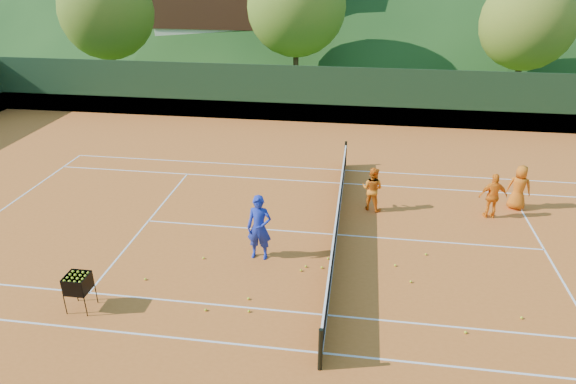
# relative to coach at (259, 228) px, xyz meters

# --- Properties ---
(ground) EXTENTS (400.00, 400.00, 0.00)m
(ground) POSITION_rel_coach_xyz_m (2.19, 1.68, -1.02)
(ground) COLOR #2F5219
(ground) RESTS_ON ground
(clay_court) EXTENTS (40.00, 24.00, 0.02)m
(clay_court) POSITION_rel_coach_xyz_m (2.19, 1.68, -1.01)
(clay_court) COLOR #C25D1F
(clay_court) RESTS_ON ground
(coach) EXTENTS (0.76, 0.52, 2.01)m
(coach) POSITION_rel_coach_xyz_m (0.00, 0.00, 0.00)
(coach) COLOR #1A2DAE
(coach) RESTS_ON clay_court
(student_a) EXTENTS (0.93, 0.83, 1.58)m
(student_a) POSITION_rel_coach_xyz_m (3.29, 3.70, -0.21)
(student_a) COLOR orange
(student_a) RESTS_ON clay_court
(student_b) EXTENTS (0.99, 0.51, 1.61)m
(student_b) POSITION_rel_coach_xyz_m (7.35, 3.67, -0.20)
(student_b) COLOR orange
(student_b) RESTS_ON clay_court
(student_c) EXTENTS (0.91, 0.72, 1.63)m
(student_c) POSITION_rel_coach_xyz_m (8.39, 4.51, -0.19)
(student_c) COLOR orange
(student_c) RESTS_ON clay_court
(tennis_ball_0) EXTENTS (0.07, 0.07, 0.07)m
(tennis_ball_0) POSITION_rel_coach_xyz_m (1.31, -0.58, -0.97)
(tennis_ball_0) COLOR #C8E025
(tennis_ball_0) RESTS_ON clay_court
(tennis_ball_1) EXTENTS (0.07, 0.07, 0.07)m
(tennis_ball_1) POSITION_rel_coach_xyz_m (4.94, 0.83, -0.97)
(tennis_ball_1) COLOR #C8E025
(tennis_ball_1) RESTS_ON clay_court
(tennis_ball_3) EXTENTS (0.07, 0.07, 0.07)m
(tennis_ball_3) POSITION_rel_coach_xyz_m (5.55, -2.64, -0.97)
(tennis_ball_3) COLOR #C8E025
(tennis_ball_3) RESTS_ON clay_court
(tennis_ball_4) EXTENTS (0.07, 0.07, 0.07)m
(tennis_ball_4) POSITION_rel_coach_xyz_m (7.02, -1.87, -0.97)
(tennis_ball_4) COLOR #C8E025
(tennis_ball_4) RESTS_ON clay_court
(tennis_ball_5) EXTENTS (0.07, 0.07, 0.07)m
(tennis_ball_5) POSITION_rel_coach_xyz_m (1.89, -0.35, -0.97)
(tennis_ball_5) COLOR #C8E025
(tennis_ball_5) RESTS_ON clay_court
(tennis_ball_6) EXTENTS (0.07, 0.07, 0.07)m
(tennis_ball_6) POSITION_rel_coach_xyz_m (0.10, -2.10, -0.97)
(tennis_ball_6) COLOR #C8E025
(tennis_ball_6) RESTS_ON clay_court
(tennis_ball_8) EXTENTS (0.07, 0.07, 0.07)m
(tennis_ball_8) POSITION_rel_coach_xyz_m (0.23, -2.61, -0.97)
(tennis_ball_8) COLOR #C8E025
(tennis_ball_8) RESTS_ON clay_court
(tennis_ball_9) EXTENTS (0.07, 0.07, 0.07)m
(tennis_ball_9) POSITION_rel_coach_xyz_m (4.00, 0.08, -0.97)
(tennis_ball_9) COLOR #C8E025
(tennis_ball_9) RESTS_ON clay_court
(tennis_ball_11) EXTENTS (0.07, 0.07, 0.07)m
(tennis_ball_11) POSITION_rel_coach_xyz_m (-1.65, -0.36, -0.97)
(tennis_ball_11) COLOR #C8E025
(tennis_ball_11) RESTS_ON clay_court
(tennis_ball_13) EXTENTS (0.07, 0.07, 0.07)m
(tennis_ball_13) POSITION_rel_coach_xyz_m (4.39, -0.69, -0.97)
(tennis_ball_13) COLOR #C8E025
(tennis_ball_13) RESTS_ON clay_court
(tennis_ball_18) EXTENTS (0.07, 0.07, 0.07)m
(tennis_ball_18) POSITION_rel_coach_xyz_m (2.04, 0.16, -0.97)
(tennis_ball_18) COLOR #C8E025
(tennis_ball_18) RESTS_ON clay_court
(tennis_ball_20) EXTENTS (0.07, 0.07, 0.07)m
(tennis_ball_20) POSITION_rel_coach_xyz_m (-0.88, -2.72, -0.97)
(tennis_ball_20) COLOR #C8E025
(tennis_ball_20) RESTS_ON clay_court
(tennis_ball_22) EXTENTS (0.07, 0.07, 0.07)m
(tennis_ball_22) POSITION_rel_coach_xyz_m (-2.94, -1.65, -0.97)
(tennis_ball_22) COLOR #C8E025
(tennis_ball_22) RESTS_ON clay_court
(tennis_ball_23) EXTENTS (0.07, 0.07, 0.07)m
(tennis_ball_23) POSITION_rel_coach_xyz_m (1.43, -0.36, -0.97)
(tennis_ball_23) COLOR #C8E025
(tennis_ball_23) RESTS_ON clay_court
(court_lines) EXTENTS (23.83, 11.03, 0.00)m
(court_lines) POSITION_rel_coach_xyz_m (2.19, 1.68, -1.00)
(court_lines) COLOR white
(court_lines) RESTS_ON clay_court
(tennis_net) EXTENTS (0.10, 12.07, 1.10)m
(tennis_net) POSITION_rel_coach_xyz_m (2.19, 1.68, -0.50)
(tennis_net) COLOR black
(tennis_net) RESTS_ON clay_court
(perimeter_fence) EXTENTS (40.40, 24.24, 3.00)m
(perimeter_fence) POSITION_rel_coach_xyz_m (2.19, 1.68, 0.24)
(perimeter_fence) COLOR black
(perimeter_fence) RESTS_ON clay_court
(ball_hopper) EXTENTS (0.57, 0.57, 1.00)m
(ball_hopper) POSITION_rel_coach_xyz_m (-4.04, -3.07, -0.26)
(ball_hopper) COLOR black
(ball_hopper) RESTS_ON clay_court
(tree_a) EXTENTS (6.00, 6.00, 7.88)m
(tree_a) POSITION_rel_coach_xyz_m (-13.81, 19.68, 3.84)
(tree_a) COLOR #3F2819
(tree_a) RESTS_ON ground
(tree_b) EXTENTS (6.40, 6.40, 8.40)m
(tree_b) POSITION_rel_coach_xyz_m (-1.81, 21.68, 4.17)
(tree_b) COLOR #422B1A
(tree_b) RESTS_ON ground
(tree_c) EXTENTS (5.60, 5.60, 7.35)m
(tree_c) POSITION_rel_coach_xyz_m (12.19, 20.68, 3.52)
(tree_c) COLOR #3C2818
(tree_c) RESTS_ON ground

